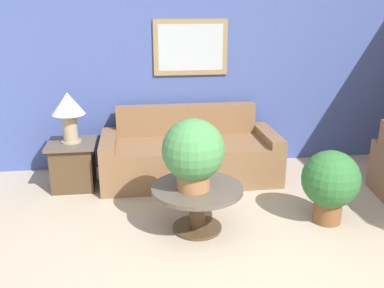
# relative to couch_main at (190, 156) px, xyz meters

# --- Properties ---
(wall_back) EXTENTS (7.60, 0.09, 2.60)m
(wall_back) POSITION_rel_couch_main_xyz_m (0.26, 0.55, 1.01)
(wall_back) COLOR #42569E
(wall_back) RESTS_ON ground_plane
(couch_main) EXTENTS (2.14, 0.91, 0.86)m
(couch_main) POSITION_rel_couch_main_xyz_m (0.00, 0.00, 0.00)
(couch_main) COLOR brown
(couch_main) RESTS_ON ground_plane
(coffee_table) EXTENTS (0.87, 0.87, 0.44)m
(coffee_table) POSITION_rel_couch_main_xyz_m (-0.10, -1.29, 0.03)
(coffee_table) COLOR #4C3823
(coffee_table) RESTS_ON ground_plane
(side_table) EXTENTS (0.55, 0.55, 0.56)m
(side_table) POSITION_rel_couch_main_xyz_m (-1.39, -0.09, -0.01)
(side_table) COLOR #4C3823
(side_table) RESTS_ON ground_plane
(table_lamp) EXTENTS (0.37, 0.37, 0.58)m
(table_lamp) POSITION_rel_couch_main_xyz_m (-1.39, -0.09, 0.66)
(table_lamp) COLOR tan
(table_lamp) RESTS_ON side_table
(potted_plant_on_table) EXTENTS (0.57, 0.57, 0.67)m
(potted_plant_on_table) POSITION_rel_couch_main_xyz_m (-0.14, -1.33, 0.51)
(potted_plant_on_table) COLOR #9E6B42
(potted_plant_on_table) RESTS_ON coffee_table
(potted_plant_floor) EXTENTS (0.57, 0.57, 0.74)m
(potted_plant_floor) POSITION_rel_couch_main_xyz_m (1.21, -1.31, 0.13)
(potted_plant_floor) COLOR brown
(potted_plant_floor) RESTS_ON ground_plane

